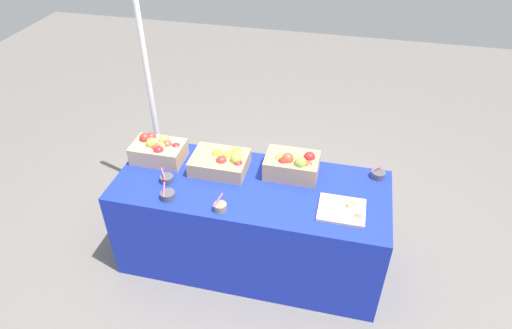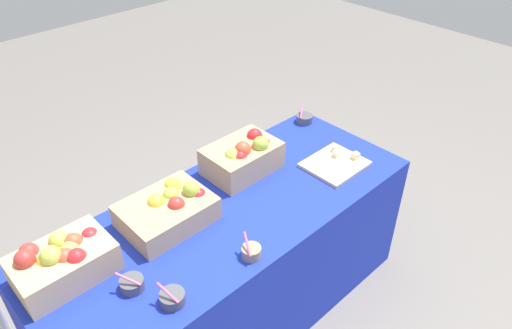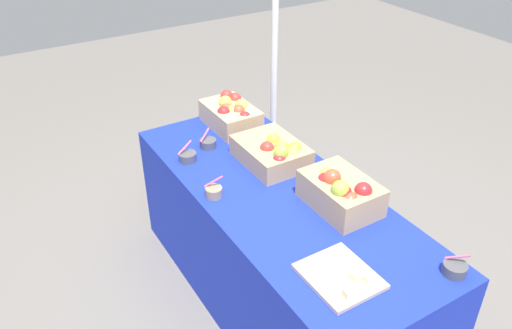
# 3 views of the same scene
# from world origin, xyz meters

# --- Properties ---
(ground_plane) EXTENTS (10.00, 10.00, 0.00)m
(ground_plane) POSITION_xyz_m (0.00, 0.00, 0.00)
(ground_plane) COLOR slate
(table) EXTENTS (1.90, 0.76, 0.74)m
(table) POSITION_xyz_m (0.00, 0.00, 0.37)
(table) COLOR #192DB7
(table) RESTS_ON ground_plane
(apple_crate_left) EXTENTS (0.37, 0.25, 0.19)m
(apple_crate_left) POSITION_xyz_m (-0.73, 0.14, 0.82)
(apple_crate_left) COLOR tan
(apple_crate_left) RESTS_ON table
(apple_crate_middle) EXTENTS (0.39, 0.30, 0.17)m
(apple_crate_middle) POSITION_xyz_m (-0.24, 0.12, 0.81)
(apple_crate_middle) COLOR tan
(apple_crate_middle) RESTS_ON table
(apple_crate_right) EXTENTS (0.37, 0.26, 0.20)m
(apple_crate_right) POSITION_xyz_m (0.26, 0.17, 0.83)
(apple_crate_right) COLOR tan
(apple_crate_right) RESTS_ON table
(cutting_board_front) EXTENTS (0.30, 0.26, 0.05)m
(cutting_board_front) POSITION_xyz_m (0.64, -0.12, 0.75)
(cutting_board_front) COLOR #D1B284
(cutting_board_front) RESTS_ON table
(sample_bowl_near) EXTENTS (0.10, 0.10, 0.10)m
(sample_bowl_near) POSITION_xyz_m (0.85, 0.29, 0.76)
(sample_bowl_near) COLOR #4C4C51
(sample_bowl_near) RESTS_ON table
(sample_bowl_mid) EXTENTS (0.08, 0.09, 0.11)m
(sample_bowl_mid) POSITION_xyz_m (-0.13, -0.29, 0.77)
(sample_bowl_mid) COLOR gray
(sample_bowl_mid) RESTS_ON table
(sample_bowl_far) EXTENTS (0.10, 0.10, 0.10)m
(sample_bowl_far) POSITION_xyz_m (-0.58, -0.10, 0.76)
(sample_bowl_far) COLOR #4C4C51
(sample_bowl_far) RESTS_ON table
(sample_bowl_extra) EXTENTS (0.10, 0.10, 0.10)m
(sample_bowl_extra) POSITION_xyz_m (-0.50, -0.26, 0.76)
(sample_bowl_extra) COLOR #4C4C51
(sample_bowl_extra) RESTS_ON table
(tent_pole) EXTENTS (0.04, 0.04, 2.09)m
(tent_pole) POSITION_xyz_m (-0.97, 0.60, 1.05)
(tent_pole) COLOR white
(tent_pole) RESTS_ON ground_plane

